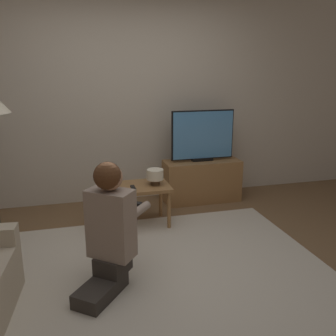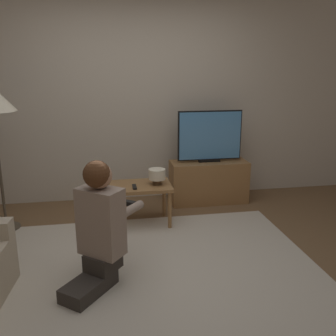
# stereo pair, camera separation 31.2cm
# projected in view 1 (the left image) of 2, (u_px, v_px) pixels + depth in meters

# --- Properties ---
(ground_plane) EXTENTS (10.00, 10.00, 0.00)m
(ground_plane) POSITION_uv_depth(u_px,v_px,m) (166.00, 271.00, 3.17)
(ground_plane) COLOR brown
(wall_back) EXTENTS (10.00, 0.06, 2.60)m
(wall_back) POSITION_uv_depth(u_px,v_px,m) (127.00, 98.00, 4.62)
(wall_back) COLOR beige
(wall_back) RESTS_ON ground_plane
(rug) EXTENTS (2.74, 2.21, 0.02)m
(rug) POSITION_uv_depth(u_px,v_px,m) (166.00, 270.00, 3.17)
(rug) COLOR beige
(rug) RESTS_ON ground_plane
(tv_stand) EXTENTS (0.96, 0.37, 0.53)m
(tv_stand) POSITION_uv_depth(u_px,v_px,m) (202.00, 181.00, 4.77)
(tv_stand) COLOR olive
(tv_stand) RESTS_ON ground_plane
(tv) EXTENTS (0.80, 0.08, 0.63)m
(tv) POSITION_uv_depth(u_px,v_px,m) (203.00, 136.00, 4.62)
(tv) COLOR black
(tv) RESTS_ON tv_stand
(coffee_table) EXTENTS (0.73, 0.46, 0.45)m
(coffee_table) POSITION_uv_depth(u_px,v_px,m) (135.00, 191.00, 3.98)
(coffee_table) COLOR olive
(coffee_table) RESTS_ON ground_plane
(person_kneeling) EXTENTS (0.69, 0.78, 1.00)m
(person_kneeling) POSITION_uv_depth(u_px,v_px,m) (110.00, 226.00, 2.81)
(person_kneeling) COLOR #332D28
(person_kneeling) RESTS_ON rug
(table_lamp) EXTENTS (0.18, 0.18, 0.17)m
(table_lamp) POSITION_uv_depth(u_px,v_px,m) (155.00, 176.00, 3.97)
(table_lamp) COLOR #4C3823
(table_lamp) RESTS_ON coffee_table
(remote) EXTENTS (0.04, 0.15, 0.02)m
(remote) POSITION_uv_depth(u_px,v_px,m) (133.00, 188.00, 3.87)
(remote) COLOR black
(remote) RESTS_ON coffee_table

